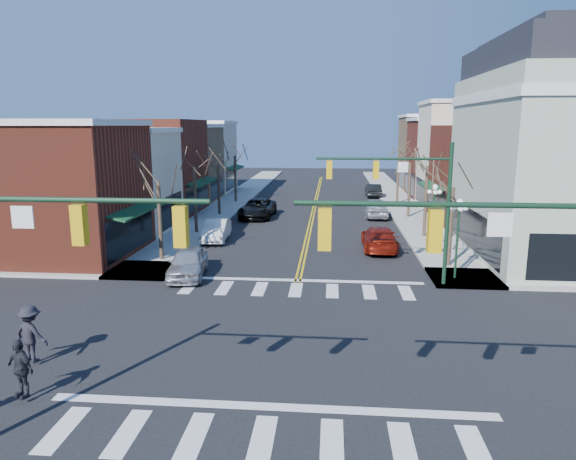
% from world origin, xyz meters
% --- Properties ---
extents(ground, '(160.00, 160.00, 0.00)m').
position_xyz_m(ground, '(0.00, 0.00, 0.00)').
color(ground, black).
rests_on(ground, ground).
extents(sidewalk_left, '(3.50, 70.00, 0.15)m').
position_xyz_m(sidewalk_left, '(-8.75, 20.00, 0.07)').
color(sidewalk_left, '#9E9B93').
rests_on(sidewalk_left, ground).
extents(sidewalk_right, '(3.50, 70.00, 0.15)m').
position_xyz_m(sidewalk_right, '(8.75, 20.00, 0.07)').
color(sidewalk_right, '#9E9B93').
rests_on(sidewalk_right, ground).
extents(bldg_left_brick_a, '(10.00, 8.50, 8.00)m').
position_xyz_m(bldg_left_brick_a, '(-15.50, 11.75, 4.00)').
color(bldg_left_brick_a, maroon).
rests_on(bldg_left_brick_a, ground).
extents(bldg_left_stucco_a, '(10.00, 7.00, 7.50)m').
position_xyz_m(bldg_left_stucco_a, '(-15.50, 19.50, 3.75)').
color(bldg_left_stucco_a, beige).
rests_on(bldg_left_stucco_a, ground).
extents(bldg_left_brick_b, '(10.00, 9.00, 8.50)m').
position_xyz_m(bldg_left_brick_b, '(-15.50, 27.50, 4.25)').
color(bldg_left_brick_b, maroon).
rests_on(bldg_left_brick_b, ground).
extents(bldg_left_tan, '(10.00, 7.50, 7.80)m').
position_xyz_m(bldg_left_tan, '(-15.50, 35.75, 3.90)').
color(bldg_left_tan, olive).
rests_on(bldg_left_tan, ground).
extents(bldg_left_stucco_b, '(10.00, 8.00, 8.20)m').
position_xyz_m(bldg_left_stucco_b, '(-15.50, 43.50, 4.10)').
color(bldg_left_stucco_b, beige).
rests_on(bldg_left_stucco_b, ground).
extents(bldg_right_brick_a, '(10.00, 8.50, 8.00)m').
position_xyz_m(bldg_right_brick_a, '(15.50, 25.75, 4.00)').
color(bldg_right_brick_a, maroon).
rests_on(bldg_right_brick_a, ground).
extents(bldg_right_stucco, '(10.00, 7.00, 10.00)m').
position_xyz_m(bldg_right_stucco, '(15.50, 33.50, 5.00)').
color(bldg_right_stucco, beige).
rests_on(bldg_right_stucco, ground).
extents(bldg_right_brick_b, '(10.00, 8.00, 8.50)m').
position_xyz_m(bldg_right_brick_b, '(15.50, 41.00, 4.25)').
color(bldg_right_brick_b, maroon).
rests_on(bldg_right_brick_b, ground).
extents(bldg_right_tan, '(10.00, 8.00, 9.00)m').
position_xyz_m(bldg_right_tan, '(15.50, 49.00, 4.50)').
color(bldg_right_tan, olive).
rests_on(bldg_right_tan, ground).
extents(traffic_mast_near_left, '(6.60, 0.28, 7.20)m').
position_xyz_m(traffic_mast_near_left, '(-5.55, -7.40, 4.71)').
color(traffic_mast_near_left, '#14331E').
rests_on(traffic_mast_near_left, ground).
extents(traffic_mast_near_right, '(6.60, 0.28, 7.20)m').
position_xyz_m(traffic_mast_near_right, '(5.55, -7.40, 4.71)').
color(traffic_mast_near_right, '#14331E').
rests_on(traffic_mast_near_right, ground).
extents(traffic_mast_far_right, '(6.60, 0.28, 7.20)m').
position_xyz_m(traffic_mast_far_right, '(5.55, 7.40, 4.71)').
color(traffic_mast_far_right, '#14331E').
rests_on(traffic_mast_far_right, ground).
extents(lamppost_corner, '(0.36, 0.36, 4.33)m').
position_xyz_m(lamppost_corner, '(8.20, 8.50, 2.96)').
color(lamppost_corner, '#14331E').
rests_on(lamppost_corner, ground).
extents(lamppost_midblock, '(0.36, 0.36, 4.33)m').
position_xyz_m(lamppost_midblock, '(8.20, 15.00, 2.96)').
color(lamppost_midblock, '#14331E').
rests_on(lamppost_midblock, ground).
extents(tree_left_a, '(0.24, 0.24, 4.76)m').
position_xyz_m(tree_left_a, '(-8.40, 11.00, 2.38)').
color(tree_left_a, '#382B21').
rests_on(tree_left_a, ground).
extents(tree_left_b, '(0.24, 0.24, 5.04)m').
position_xyz_m(tree_left_b, '(-8.40, 19.00, 2.52)').
color(tree_left_b, '#382B21').
rests_on(tree_left_b, ground).
extents(tree_left_c, '(0.24, 0.24, 4.55)m').
position_xyz_m(tree_left_c, '(-8.40, 27.00, 2.27)').
color(tree_left_c, '#382B21').
rests_on(tree_left_c, ground).
extents(tree_left_d, '(0.24, 0.24, 4.90)m').
position_xyz_m(tree_left_d, '(-8.40, 35.00, 2.45)').
color(tree_left_d, '#382B21').
rests_on(tree_left_d, ground).
extents(tree_right_a, '(0.24, 0.24, 4.62)m').
position_xyz_m(tree_right_a, '(8.40, 11.00, 2.31)').
color(tree_right_a, '#382B21').
rests_on(tree_right_a, ground).
extents(tree_right_b, '(0.24, 0.24, 5.18)m').
position_xyz_m(tree_right_b, '(8.40, 19.00, 2.59)').
color(tree_right_b, '#382B21').
rests_on(tree_right_b, ground).
extents(tree_right_c, '(0.24, 0.24, 4.83)m').
position_xyz_m(tree_right_c, '(8.40, 27.00, 2.42)').
color(tree_right_c, '#382B21').
rests_on(tree_right_c, ground).
extents(tree_right_d, '(0.24, 0.24, 4.97)m').
position_xyz_m(tree_right_d, '(8.40, 35.00, 2.48)').
color(tree_right_d, '#382B21').
rests_on(tree_right_d, ground).
extents(car_left_near, '(2.37, 4.75, 1.55)m').
position_xyz_m(car_left_near, '(-5.94, 8.00, 0.78)').
color(car_left_near, '#B6B6BB').
rests_on(car_left_near, ground).
extents(car_left_mid, '(1.83, 4.59, 1.48)m').
position_xyz_m(car_left_mid, '(-6.40, 16.85, 0.74)').
color(car_left_mid, white).
rests_on(car_left_mid, ground).
extents(car_left_far, '(2.93, 5.97, 1.63)m').
position_xyz_m(car_left_far, '(-4.80, 26.22, 0.82)').
color(car_left_far, black).
rests_on(car_left_far, ground).
extents(car_right_near, '(2.18, 5.30, 1.53)m').
position_xyz_m(car_right_near, '(4.84, 15.01, 0.77)').
color(car_right_near, maroon).
rests_on(car_right_near, ground).
extents(car_right_mid, '(2.04, 5.03, 1.71)m').
position_xyz_m(car_right_mid, '(5.59, 27.26, 0.85)').
color(car_right_mid, silver).
rests_on(car_right_mid, ground).
extents(car_right_far, '(1.68, 4.50, 1.47)m').
position_xyz_m(car_right_far, '(6.40, 40.72, 0.73)').
color(car_right_far, black).
rests_on(car_right_far, ground).
extents(pedestrian_dark_a, '(1.12, 0.80, 1.77)m').
position_xyz_m(pedestrian_dark_a, '(-7.30, -4.88, 1.03)').
color(pedestrian_dark_a, black).
rests_on(pedestrian_dark_a, sidewalk_left).
extents(pedestrian_dark_b, '(1.40, 1.02, 1.94)m').
position_xyz_m(pedestrian_dark_b, '(-8.33, -2.62, 1.12)').
color(pedestrian_dark_b, black).
rests_on(pedestrian_dark_b, sidewalk_left).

